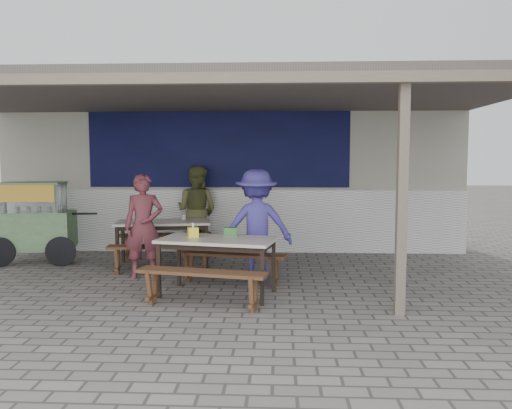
{
  "coord_description": "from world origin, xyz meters",
  "views": [
    {
      "loc": [
        0.97,
        -6.55,
        1.75
      ],
      "look_at": [
        0.62,
        0.9,
        1.1
      ],
      "focal_mm": 35.0,
      "sensor_mm": 36.0,
      "label": 1
    }
  ],
  "objects_px": {
    "vendor_cart": "(35,219)",
    "donation_box": "(230,232)",
    "bench_left_street": "(161,252)",
    "bench_right_street": "(201,280)",
    "patron_right_table": "(257,225)",
    "bench_right_wall": "(231,260)",
    "tissue_box": "(193,232)",
    "patron_street_side": "(144,226)",
    "patron_wall_side": "(197,210)",
    "table_left": "(163,226)",
    "condiment_bowl": "(144,220)",
    "table_right": "(217,244)",
    "condiment_jar": "(184,217)",
    "bench_left_wall": "(166,239)"
  },
  "relations": [
    {
      "from": "vendor_cart",
      "to": "condiment_jar",
      "type": "distance_m",
      "value": 2.54
    },
    {
      "from": "bench_right_wall",
      "to": "tissue_box",
      "type": "bearing_deg",
      "value": -121.22
    },
    {
      "from": "bench_right_wall",
      "to": "patron_right_table",
      "type": "xyz_separation_m",
      "value": [
        0.36,
        0.22,
        0.48
      ]
    },
    {
      "from": "bench_left_street",
      "to": "table_right",
      "type": "distance_m",
      "value": 1.63
    },
    {
      "from": "vendor_cart",
      "to": "tissue_box",
      "type": "distance_m",
      "value": 3.55
    },
    {
      "from": "bench_left_street",
      "to": "bench_right_street",
      "type": "relative_size",
      "value": 1.04
    },
    {
      "from": "vendor_cart",
      "to": "condiment_bowl",
      "type": "relative_size",
      "value": 9.16
    },
    {
      "from": "bench_right_street",
      "to": "tissue_box",
      "type": "relative_size",
      "value": 12.39
    },
    {
      "from": "bench_right_street",
      "to": "bench_right_wall",
      "type": "xyz_separation_m",
      "value": [
        0.24,
        1.17,
        0.0
      ]
    },
    {
      "from": "bench_right_street",
      "to": "patron_street_side",
      "type": "height_order",
      "value": "patron_street_side"
    },
    {
      "from": "vendor_cart",
      "to": "condiment_bowl",
      "type": "distance_m",
      "value": 1.94
    },
    {
      "from": "table_right",
      "to": "tissue_box",
      "type": "xyz_separation_m",
      "value": [
        -0.33,
        0.1,
        0.14
      ]
    },
    {
      "from": "bench_right_street",
      "to": "vendor_cart",
      "type": "distance_m",
      "value": 4.13
    },
    {
      "from": "tissue_box",
      "to": "condiment_jar",
      "type": "xyz_separation_m",
      "value": [
        -0.51,
        2.0,
        -0.02
      ]
    },
    {
      "from": "vendor_cart",
      "to": "bench_left_street",
      "type": "bearing_deg",
      "value": -23.98
    },
    {
      "from": "patron_street_side",
      "to": "table_right",
      "type": "bearing_deg",
      "value": -49.46
    },
    {
      "from": "bench_right_wall",
      "to": "patron_right_table",
      "type": "distance_m",
      "value": 0.63
    },
    {
      "from": "condiment_bowl",
      "to": "tissue_box",
      "type": "bearing_deg",
      "value": -56.1
    },
    {
      "from": "bench_left_wall",
      "to": "bench_right_wall",
      "type": "xyz_separation_m",
      "value": [
        1.36,
        -1.83,
        -0.0
      ]
    },
    {
      "from": "bench_right_wall",
      "to": "tissue_box",
      "type": "distance_m",
      "value": 0.82
    },
    {
      "from": "bench_left_street",
      "to": "bench_right_wall",
      "type": "xyz_separation_m",
      "value": [
        1.15,
        -0.63,
        -0.0
      ]
    },
    {
      "from": "table_right",
      "to": "bench_right_wall",
      "type": "distance_m",
      "value": 0.68
    },
    {
      "from": "vendor_cart",
      "to": "donation_box",
      "type": "distance_m",
      "value": 3.92
    },
    {
      "from": "table_left",
      "to": "patron_street_side",
      "type": "bearing_deg",
      "value": -104.96
    },
    {
      "from": "table_right",
      "to": "condiment_jar",
      "type": "height_order",
      "value": "condiment_jar"
    },
    {
      "from": "patron_street_side",
      "to": "donation_box",
      "type": "height_order",
      "value": "patron_street_side"
    },
    {
      "from": "donation_box",
      "to": "patron_right_table",
      "type": "bearing_deg",
      "value": 60.95
    },
    {
      "from": "table_left",
      "to": "donation_box",
      "type": "bearing_deg",
      "value": -60.78
    },
    {
      "from": "bench_right_wall",
      "to": "condiment_bowl",
      "type": "bearing_deg",
      "value": 154.91
    },
    {
      "from": "bench_left_wall",
      "to": "vendor_cart",
      "type": "height_order",
      "value": "vendor_cart"
    },
    {
      "from": "bench_left_wall",
      "to": "donation_box",
      "type": "distance_m",
      "value": 2.64
    },
    {
      "from": "bench_right_street",
      "to": "tissue_box",
      "type": "xyz_separation_m",
      "value": [
        -0.21,
        0.68,
        0.47
      ]
    },
    {
      "from": "table_right",
      "to": "tissue_box",
      "type": "bearing_deg",
      "value": 175.65
    },
    {
      "from": "table_left",
      "to": "table_right",
      "type": "height_order",
      "value": "same"
    },
    {
      "from": "tissue_box",
      "to": "condiment_jar",
      "type": "distance_m",
      "value": 2.06
    },
    {
      "from": "bench_left_street",
      "to": "bench_right_street",
      "type": "height_order",
      "value": "same"
    },
    {
      "from": "table_left",
      "to": "condiment_bowl",
      "type": "relative_size",
      "value": 8.82
    },
    {
      "from": "table_left",
      "to": "table_right",
      "type": "xyz_separation_m",
      "value": [
        1.14,
        -1.81,
        -0.0
      ]
    },
    {
      "from": "bench_right_wall",
      "to": "bench_right_street",
      "type": "bearing_deg",
      "value": -90.0
    },
    {
      "from": "patron_street_side",
      "to": "patron_wall_side",
      "type": "xyz_separation_m",
      "value": [
        0.48,
        1.88,
        0.05
      ]
    },
    {
      "from": "table_left",
      "to": "table_right",
      "type": "distance_m",
      "value": 2.14
    },
    {
      "from": "bench_left_wall",
      "to": "table_right",
      "type": "xyz_separation_m",
      "value": [
        1.24,
        -2.41,
        0.33
      ]
    },
    {
      "from": "donation_box",
      "to": "condiment_jar",
      "type": "xyz_separation_m",
      "value": [
        -0.99,
        1.88,
        -0.02
      ]
    },
    {
      "from": "table_left",
      "to": "patron_street_side",
      "type": "xyz_separation_m",
      "value": [
        -0.08,
        -0.89,
        0.11
      ]
    },
    {
      "from": "table_left",
      "to": "condiment_jar",
      "type": "distance_m",
      "value": 0.42
    },
    {
      "from": "bench_right_wall",
      "to": "vendor_cart",
      "type": "xyz_separation_m",
      "value": [
        -3.5,
        1.34,
        0.42
      ]
    },
    {
      "from": "tissue_box",
      "to": "donation_box",
      "type": "xyz_separation_m",
      "value": [
        0.48,
        0.12,
        -0.01
      ]
    },
    {
      "from": "patron_wall_side",
      "to": "condiment_bowl",
      "type": "height_order",
      "value": "patron_wall_side"
    },
    {
      "from": "patron_wall_side",
      "to": "patron_street_side",
      "type": "bearing_deg",
      "value": 95.03
    },
    {
      "from": "patron_wall_side",
      "to": "condiment_jar",
      "type": "height_order",
      "value": "patron_wall_side"
    }
  ]
}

